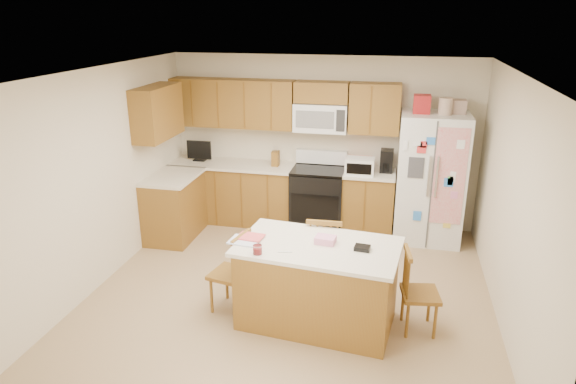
% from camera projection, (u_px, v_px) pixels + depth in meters
% --- Properties ---
extents(ground, '(4.50, 4.50, 0.00)m').
position_uv_depth(ground, '(291.00, 291.00, 5.97)').
color(ground, tan).
rests_on(ground, ground).
extents(room_shell, '(4.60, 4.60, 2.52)m').
position_uv_depth(room_shell, '(291.00, 173.00, 5.49)').
color(room_shell, beige).
rests_on(room_shell, ground).
extents(cabinetry, '(3.36, 1.56, 2.15)m').
position_uv_depth(cabinetry, '(251.00, 168.00, 7.51)').
color(cabinetry, brown).
rests_on(cabinetry, ground).
extents(stove, '(0.76, 0.65, 1.13)m').
position_uv_depth(stove, '(318.00, 197.00, 7.60)').
color(stove, black).
rests_on(stove, ground).
extents(refrigerator, '(0.90, 0.79, 2.04)m').
position_uv_depth(refrigerator, '(431.00, 177.00, 7.07)').
color(refrigerator, white).
rests_on(refrigerator, ground).
extents(island, '(1.75, 1.11, 0.97)m').
position_uv_depth(island, '(317.00, 283.00, 5.25)').
color(island, brown).
rests_on(island, ground).
extents(windsor_chair_left, '(0.45, 0.46, 0.91)m').
position_uv_depth(windsor_chair_left, '(231.00, 273.00, 5.48)').
color(windsor_chair_left, brown).
rests_on(windsor_chair_left, ground).
extents(windsor_chair_back, '(0.42, 0.40, 0.95)m').
position_uv_depth(windsor_chair_back, '(325.00, 257.00, 5.81)').
color(windsor_chair_back, brown).
rests_on(windsor_chair_back, ground).
extents(windsor_chair_right, '(0.41, 0.43, 0.88)m').
position_uv_depth(windsor_chair_right, '(418.00, 293.00, 5.13)').
color(windsor_chair_right, brown).
rests_on(windsor_chair_right, ground).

